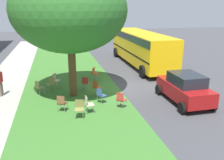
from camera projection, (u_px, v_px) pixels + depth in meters
ground at (120, 86)px, 16.01m from camera, size 80.00×80.00×0.00m
grass_verge at (72, 90)px, 15.30m from camera, size 48.00×6.00×0.01m
street_tree at (69, 10)px, 12.96m from camera, size 6.27×6.27×7.22m
chair_0 at (121, 99)px, 12.44m from camera, size 0.59×0.59×0.88m
chair_1 at (95, 73)px, 17.36m from camera, size 0.58×0.58×0.88m
chair_2 at (97, 87)px, 14.32m from camera, size 0.58×0.59×0.88m
chair_3 at (62, 102)px, 12.01m from camera, size 0.56×0.55×0.88m
chair_4 at (56, 79)px, 15.81m from camera, size 0.58×0.58×0.88m
chair_5 at (86, 82)px, 15.14m from camera, size 0.55×0.54×0.88m
chair_6 at (79, 107)px, 11.38m from camera, size 0.49×0.49×0.88m
chair_7 at (39, 87)px, 14.32m from camera, size 0.58×0.58×0.88m
chair_8 at (101, 94)px, 13.06m from camera, size 0.57×0.57×0.88m
chair_9 at (51, 83)px, 15.00m from camera, size 0.57×0.57×0.88m
chair_10 at (88, 103)px, 11.87m from camera, size 0.45×0.46×0.88m
parked_car at (185, 88)px, 13.14m from camera, size 3.70×1.92×1.65m
school_bus at (141, 45)px, 21.40m from camera, size 10.40×2.80×2.88m
pedestrian_0 at (0, 81)px, 14.03m from camera, size 0.41×0.32×1.69m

